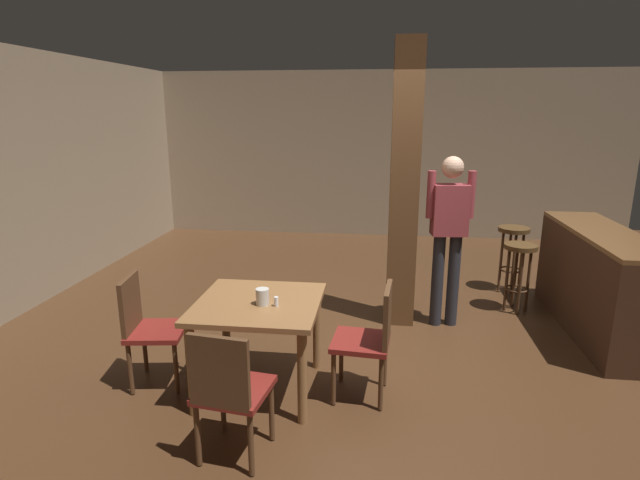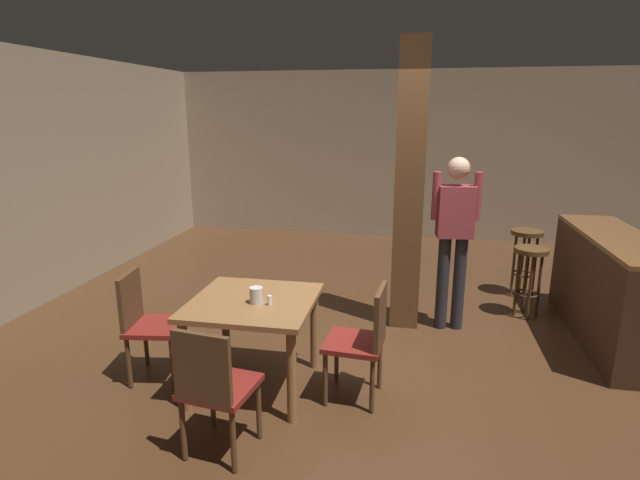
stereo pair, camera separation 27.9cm
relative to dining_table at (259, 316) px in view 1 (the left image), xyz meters
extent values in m
plane|color=#422816|center=(1.02, 0.77, -0.62)|extent=(10.80, 10.80, 0.00)
cube|color=gray|center=(1.02, 5.27, 0.78)|extent=(8.00, 0.10, 2.80)
cube|color=brown|center=(1.12, 1.48, 0.78)|extent=(0.28, 0.28, 2.80)
cube|color=brown|center=(0.00, 0.00, 0.10)|extent=(0.93, 0.93, 0.04)
cylinder|color=brown|center=(0.40, 0.40, -0.27)|extent=(0.07, 0.07, 0.70)
cylinder|color=brown|center=(-0.40, 0.40, -0.27)|extent=(0.07, 0.07, 0.70)
cylinder|color=brown|center=(0.40, -0.40, -0.27)|extent=(0.07, 0.07, 0.70)
cylinder|color=brown|center=(-0.40, -0.40, -0.27)|extent=(0.07, 0.07, 0.70)
cube|color=maroon|center=(-0.82, -0.01, -0.17)|extent=(0.48, 0.48, 0.04)
cube|color=#4C301C|center=(-1.01, -0.04, 0.06)|extent=(0.09, 0.38, 0.45)
cylinder|color=#4C301C|center=(-0.67, 0.19, -0.39)|extent=(0.04, 0.04, 0.43)
cylinder|color=#4C301C|center=(-0.62, -0.16, -0.39)|extent=(0.04, 0.04, 0.43)
cylinder|color=#4C301C|center=(-1.02, 0.14, -0.39)|extent=(0.04, 0.04, 0.43)
cylinder|color=#4C301C|center=(-0.97, -0.21, -0.39)|extent=(0.04, 0.04, 0.43)
cube|color=maroon|center=(0.03, -0.77, -0.17)|extent=(0.47, 0.47, 0.04)
cube|color=#4C301C|center=(0.00, -0.96, 0.06)|extent=(0.38, 0.09, 0.45)
cylinder|color=#4C301C|center=(-0.12, -0.57, -0.39)|extent=(0.04, 0.04, 0.43)
cylinder|color=#4C301C|center=(0.23, -0.62, -0.39)|extent=(0.04, 0.04, 0.43)
cylinder|color=#4C301C|center=(-0.17, -0.92, -0.39)|extent=(0.04, 0.04, 0.43)
cylinder|color=#4C301C|center=(0.18, -0.96, -0.39)|extent=(0.04, 0.04, 0.43)
cube|color=maroon|center=(0.78, 0.00, -0.17)|extent=(0.45, 0.45, 0.04)
cube|color=#4C301C|center=(0.97, -0.01, 0.06)|extent=(0.07, 0.38, 0.45)
cylinder|color=#4C301C|center=(0.59, -0.16, -0.39)|extent=(0.04, 0.04, 0.43)
cylinder|color=#4C301C|center=(0.62, 0.19, -0.39)|extent=(0.04, 0.04, 0.43)
cylinder|color=#4C301C|center=(0.94, -0.19, -0.39)|extent=(0.04, 0.04, 0.43)
cylinder|color=#4C301C|center=(0.97, 0.16, -0.39)|extent=(0.04, 0.04, 0.43)
cylinder|color=beige|center=(0.05, -0.07, 0.19)|extent=(0.10, 0.10, 0.12)
cylinder|color=silver|center=(0.16, -0.08, 0.16)|extent=(0.03, 0.03, 0.07)
cube|color=maroon|center=(1.57, 1.45, 0.58)|extent=(0.36, 0.24, 0.50)
sphere|color=tan|center=(1.57, 1.45, 1.00)|extent=(0.23, 0.23, 0.21)
cylinder|color=#232328|center=(1.65, 1.46, -0.14)|extent=(0.13, 0.13, 0.95)
cylinder|color=#232328|center=(1.49, 1.44, -0.14)|extent=(0.13, 0.13, 0.95)
cylinder|color=maroon|center=(1.76, 1.47, 0.73)|extent=(0.09, 0.09, 0.46)
cylinder|color=maroon|center=(1.38, 1.43, 0.73)|extent=(0.09, 0.09, 0.46)
cube|color=brown|center=(3.05, 1.47, 0.38)|extent=(0.56, 1.97, 0.04)
cube|color=#382114|center=(2.95, 1.47, -0.13)|extent=(0.36, 1.97, 0.98)
cylinder|color=#4C3319|center=(2.40, 1.90, 0.12)|extent=(0.34, 0.34, 0.05)
torus|color=#422816|center=(2.40, 1.90, -0.36)|extent=(0.24, 0.24, 0.02)
cylinder|color=#422816|center=(2.40, 2.01, -0.26)|extent=(0.03, 0.03, 0.71)
cylinder|color=#422816|center=(2.40, 1.79, -0.26)|extent=(0.03, 0.03, 0.71)
cylinder|color=#422816|center=(2.51, 1.90, -0.26)|extent=(0.03, 0.03, 0.71)
cylinder|color=#422816|center=(2.29, 1.90, -0.26)|extent=(0.03, 0.03, 0.71)
cylinder|color=#4C3319|center=(2.48, 2.55, 0.16)|extent=(0.36, 0.36, 0.05)
torus|color=#4C301C|center=(2.48, 2.55, -0.35)|extent=(0.26, 0.26, 0.02)
cylinder|color=#4C301C|center=(2.48, 2.67, -0.24)|extent=(0.03, 0.03, 0.75)
cylinder|color=#4C301C|center=(2.48, 2.43, -0.24)|extent=(0.03, 0.03, 0.75)
cylinder|color=#4C301C|center=(2.60, 2.55, -0.24)|extent=(0.03, 0.03, 0.75)
cylinder|color=#4C301C|center=(2.37, 2.55, -0.24)|extent=(0.03, 0.03, 0.75)
camera|label=1|loc=(0.90, -3.45, 1.52)|focal=28.00mm
camera|label=2|loc=(1.17, -3.41, 1.52)|focal=28.00mm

